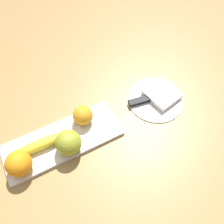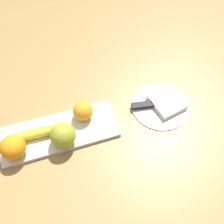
{
  "view_description": "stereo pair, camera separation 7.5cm",
  "coord_description": "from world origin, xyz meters",
  "px_view_note": "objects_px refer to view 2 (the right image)",
  "views": [
    {
      "loc": [
        -0.03,
        -0.33,
        0.67
      ],
      "look_at": [
        0.17,
        0.03,
        0.04
      ],
      "focal_mm": 37.06,
      "sensor_mm": 36.0,
      "label": 1
    },
    {
      "loc": [
        0.04,
        -0.36,
        0.67
      ],
      "look_at": [
        0.17,
        0.03,
        0.04
      ],
      "focal_mm": 37.06,
      "sensor_mm": 36.0,
      "label": 2
    }
  ],
  "objects_px": {
    "folded_napkin": "(167,102)",
    "orange_near_banana": "(13,146)",
    "fruit_tray": "(60,132)",
    "knife": "(149,104)",
    "banana": "(38,133)",
    "dinner_plate": "(160,105)",
    "apple": "(64,135)",
    "orange_near_apple": "(83,111)"
  },
  "relations": [
    {
      "from": "dinner_plate",
      "to": "folded_napkin",
      "type": "bearing_deg",
      "value": 0.0
    },
    {
      "from": "knife",
      "to": "apple",
      "type": "bearing_deg",
      "value": -160.97
    },
    {
      "from": "fruit_tray",
      "to": "dinner_plate",
      "type": "height_order",
      "value": "fruit_tray"
    },
    {
      "from": "fruit_tray",
      "to": "apple",
      "type": "height_order",
      "value": "apple"
    },
    {
      "from": "orange_near_banana",
      "to": "folded_napkin",
      "type": "xyz_separation_m",
      "value": [
        0.52,
        0.03,
        -0.03
      ]
    },
    {
      "from": "fruit_tray",
      "to": "knife",
      "type": "relative_size",
      "value": 2.06
    },
    {
      "from": "apple",
      "to": "folded_napkin",
      "type": "height_order",
      "value": "apple"
    },
    {
      "from": "dinner_plate",
      "to": "banana",
      "type": "bearing_deg",
      "value": 179.35
    },
    {
      "from": "fruit_tray",
      "to": "knife",
      "type": "distance_m",
      "value": 0.32
    },
    {
      "from": "banana",
      "to": "folded_napkin",
      "type": "height_order",
      "value": "banana"
    },
    {
      "from": "orange_near_apple",
      "to": "knife",
      "type": "xyz_separation_m",
      "value": [
        0.23,
        -0.02,
        -0.03
      ]
    },
    {
      "from": "knife",
      "to": "banana",
      "type": "bearing_deg",
      "value": -169.74
    },
    {
      "from": "apple",
      "to": "orange_near_banana",
      "type": "distance_m",
      "value": 0.15
    },
    {
      "from": "fruit_tray",
      "to": "apple",
      "type": "relative_size",
      "value": 4.7
    },
    {
      "from": "banana",
      "to": "folded_napkin",
      "type": "xyz_separation_m",
      "value": [
        0.45,
        -0.0,
        -0.01
      ]
    },
    {
      "from": "folded_napkin",
      "to": "dinner_plate",
      "type": "bearing_deg",
      "value": 180.0
    },
    {
      "from": "fruit_tray",
      "to": "banana",
      "type": "bearing_deg",
      "value": 175.86
    },
    {
      "from": "banana",
      "to": "folded_napkin",
      "type": "bearing_deg",
      "value": -178.49
    },
    {
      "from": "orange_near_banana",
      "to": "dinner_plate",
      "type": "relative_size",
      "value": 0.37
    },
    {
      "from": "banana",
      "to": "knife",
      "type": "bearing_deg",
      "value": -177.05
    },
    {
      "from": "apple",
      "to": "folded_napkin",
      "type": "distance_m",
      "value": 0.37
    },
    {
      "from": "knife",
      "to": "orange_near_apple",
      "type": "bearing_deg",
      "value": -175.78
    },
    {
      "from": "banana",
      "to": "orange_near_apple",
      "type": "relative_size",
      "value": 3.04
    },
    {
      "from": "apple",
      "to": "dinner_plate",
      "type": "height_order",
      "value": "apple"
    },
    {
      "from": "folded_napkin",
      "to": "orange_near_banana",
      "type": "bearing_deg",
      "value": -176.72
    },
    {
      "from": "fruit_tray",
      "to": "apple",
      "type": "distance_m",
      "value": 0.06
    },
    {
      "from": "banana",
      "to": "dinner_plate",
      "type": "relative_size",
      "value": 0.99
    },
    {
      "from": "apple",
      "to": "orange_near_apple",
      "type": "xyz_separation_m",
      "value": [
        0.08,
        0.07,
        -0.01
      ]
    },
    {
      "from": "apple",
      "to": "banana",
      "type": "height_order",
      "value": "apple"
    },
    {
      "from": "fruit_tray",
      "to": "orange_near_banana",
      "type": "relative_size",
      "value": 4.98
    },
    {
      "from": "fruit_tray",
      "to": "banana",
      "type": "relative_size",
      "value": 1.88
    },
    {
      "from": "dinner_plate",
      "to": "apple",
      "type": "bearing_deg",
      "value": -173.18
    },
    {
      "from": "orange_near_banana",
      "to": "knife",
      "type": "distance_m",
      "value": 0.46
    },
    {
      "from": "orange_near_apple",
      "to": "dinner_plate",
      "type": "relative_size",
      "value": 0.32
    },
    {
      "from": "orange_near_banana",
      "to": "knife",
      "type": "height_order",
      "value": "orange_near_banana"
    },
    {
      "from": "fruit_tray",
      "to": "banana",
      "type": "xyz_separation_m",
      "value": [
        -0.07,
        0.0,
        0.02
      ]
    },
    {
      "from": "banana",
      "to": "knife",
      "type": "relative_size",
      "value": 1.09
    },
    {
      "from": "orange_near_banana",
      "to": "folded_napkin",
      "type": "bearing_deg",
      "value": 3.28
    },
    {
      "from": "fruit_tray",
      "to": "folded_napkin",
      "type": "relative_size",
      "value": 3.42
    },
    {
      "from": "dinner_plate",
      "to": "fruit_tray",
      "type": "bearing_deg",
      "value": -180.0
    },
    {
      "from": "apple",
      "to": "knife",
      "type": "height_order",
      "value": "apple"
    },
    {
      "from": "orange_near_banana",
      "to": "dinner_plate",
      "type": "xyz_separation_m",
      "value": [
        0.49,
        0.03,
        -0.05
      ]
    }
  ]
}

